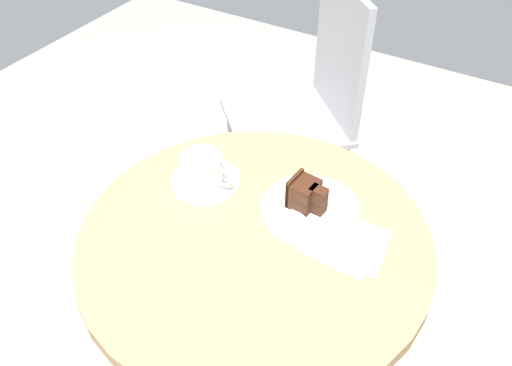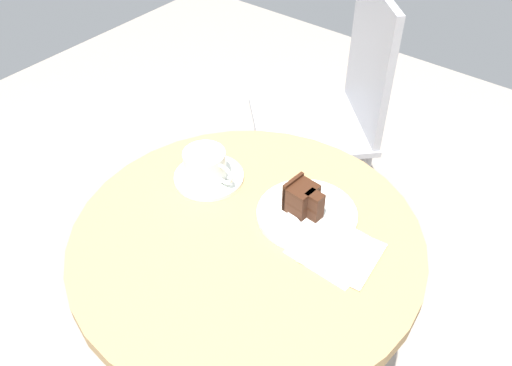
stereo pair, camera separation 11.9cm
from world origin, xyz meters
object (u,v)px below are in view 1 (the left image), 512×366
at_px(fork, 287,204).
at_px(napkin, 347,242).
at_px(coffee_cup, 202,169).
at_px(teaspoon, 185,183).
at_px(saucer, 205,181).
at_px(cake_slice, 306,194).
at_px(cake_plate, 310,209).
at_px(cafe_chair, 311,97).

relative_size(fork, napkin, 0.86).
distance_m(coffee_cup, napkin, 0.36).
distance_m(teaspoon, napkin, 0.39).
bearing_deg(saucer, cake_slice, 8.89).
distance_m(saucer, cake_slice, 0.24).
relative_size(coffee_cup, cake_plate, 0.60).
relative_size(coffee_cup, cafe_chair, 0.14).
bearing_deg(napkin, cake_plate, 157.34).
bearing_deg(saucer, fork, 5.29).
bearing_deg(teaspoon, cake_plate, -153.00).
bearing_deg(cake_plate, saucer, -171.52).
bearing_deg(fork, teaspoon, 34.62).
distance_m(saucer, cafe_chair, 0.71).
height_order(cake_slice, cafe_chair, cafe_chair).
distance_m(napkin, cafe_chair, 0.82).
bearing_deg(teaspoon, coffee_cup, -124.63).
bearing_deg(cafe_chair, fork, -24.54).
distance_m(coffee_cup, fork, 0.21).
bearing_deg(cake_plate, cake_slice, -179.32).
xyz_separation_m(cake_plate, cake_slice, (-0.01, -0.00, 0.04)).
bearing_deg(cake_slice, fork, -152.30).
xyz_separation_m(coffee_cup, napkin, (0.36, -0.00, -0.04)).
bearing_deg(napkin, teaspoon, -176.06).
relative_size(fork, cafe_chair, 0.16).
distance_m(cake_plate, cake_slice, 0.04).
bearing_deg(cake_slice, cake_plate, 0.68).
xyz_separation_m(saucer, cafe_chair, (-0.05, 0.68, -0.16)).
bearing_deg(napkin, cake_slice, 159.60).
bearing_deg(teaspoon, napkin, -163.24).
bearing_deg(teaspoon, cake_slice, -152.39).
height_order(cake_slice, napkin, cake_slice).
bearing_deg(fork, coffee_cup, 28.84).
bearing_deg(fork, cake_slice, -130.36).
distance_m(coffee_cup, cake_plate, 0.26).
xyz_separation_m(fork, napkin, (0.15, -0.03, -0.01)).
xyz_separation_m(teaspoon, cake_slice, (0.27, 0.07, 0.03)).
bearing_deg(napkin, saucer, 178.81).
relative_size(cake_plate, napkin, 1.26).
bearing_deg(cake_slice, napkin, -20.40).
xyz_separation_m(cake_plate, cafe_chair, (-0.30, 0.65, -0.17)).
relative_size(cake_slice, cafe_chair, 0.09).
relative_size(saucer, napkin, 0.94).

